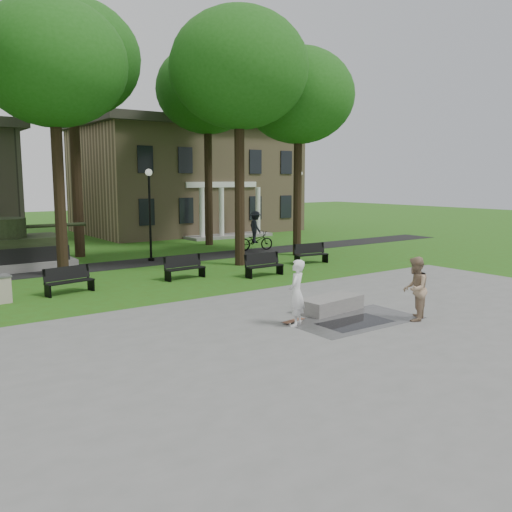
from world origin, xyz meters
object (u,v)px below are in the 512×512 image
at_px(concrete_block, 330,304).
at_px(cyclist, 256,234).
at_px(friend_watching, 415,289).
at_px(trash_bin, 0,289).
at_px(skateboarder, 296,293).
at_px(park_bench_0, 69,279).

bearing_deg(concrete_block, cyclist, 63.56).
height_order(friend_watching, trash_bin, friend_watching).
height_order(concrete_block, skateboarder, skateboarder).
height_order(concrete_block, trash_bin, trash_bin).
bearing_deg(concrete_block, friend_watching, -61.95).
xyz_separation_m(park_bench_0, trash_bin, (-2.39, -0.17, -0.04)).
height_order(skateboarder, park_bench_0, skateboarder).
height_order(concrete_block, cyclist, cyclist).
distance_m(skateboarder, park_bench_0, 9.32).
bearing_deg(concrete_block, trash_bin, 138.08).
bearing_deg(trash_bin, skateboarder, -52.50).
bearing_deg(cyclist, trash_bin, 125.53).
distance_m(friend_watching, cyclist, 16.84).
distance_m(park_bench_0, trash_bin, 2.40).
height_order(skateboarder, friend_watching, skateboarder).
xyz_separation_m(skateboarder, trash_bin, (-6.33, 8.25, -0.50)).
relative_size(friend_watching, trash_bin, 2.00).
relative_size(cyclist, trash_bin, 2.44).
xyz_separation_m(skateboarder, friend_watching, (3.28, -1.58, -0.00)).
bearing_deg(concrete_block, park_bench_0, 127.88).
bearing_deg(skateboarder, trash_bin, -87.40).
distance_m(concrete_block, skateboarder, 2.30).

